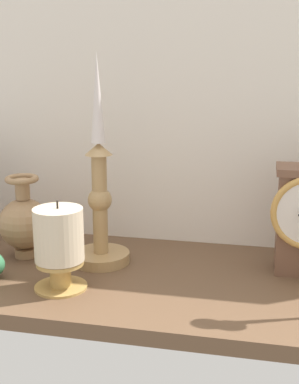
# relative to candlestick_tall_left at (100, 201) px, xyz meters

# --- Properties ---
(ground_plane) EXTENTS (1.00, 0.36, 0.02)m
(ground_plane) POSITION_rel_candlestick_tall_left_xyz_m (0.09, -0.04, -0.12)
(ground_plane) COLOR brown
(back_wall) EXTENTS (1.20, 0.02, 0.65)m
(back_wall) POSITION_rel_candlestick_tall_left_xyz_m (0.09, 0.15, 0.22)
(back_wall) COLOR white
(back_wall) RESTS_ON ground_plane
(candlestick_tall_left) EXTENTS (0.10, 0.10, 0.36)m
(candlestick_tall_left) POSITION_rel_candlestick_tall_left_xyz_m (0.00, 0.00, 0.00)
(candlestick_tall_left) COLOR tan
(candlestick_tall_left) RESTS_ON ground_plane
(brass_vase_bulbous) EXTENTS (0.09, 0.09, 0.15)m
(brass_vase_bulbous) POSITION_rel_candlestick_tall_left_xyz_m (-0.14, -0.00, -0.05)
(brass_vase_bulbous) COLOR #A27B53
(brass_vase_bulbous) RESTS_ON ground_plane
(pillar_candle_front) EXTENTS (0.08, 0.08, 0.14)m
(pillar_candle_front) POSITION_rel_candlestick_tall_left_xyz_m (-0.03, -0.12, -0.04)
(pillar_candle_front) COLOR tan
(pillar_candle_front) RESTS_ON ground_plane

